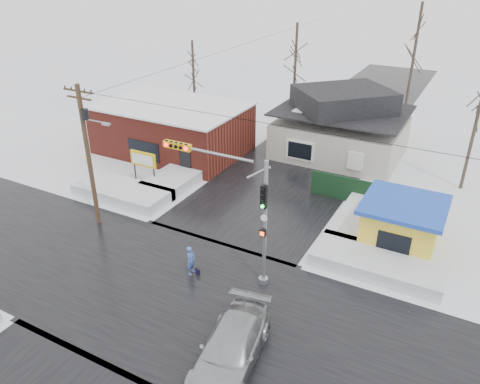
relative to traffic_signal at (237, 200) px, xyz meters
The scene contains 20 objects.
ground 5.94m from the traffic_signal, 129.36° to the right, with size 120.00×120.00×0.00m, color white.
road_ns 5.94m from the traffic_signal, 129.36° to the right, with size 10.00×120.00×0.02m, color black.
road_ew 5.94m from the traffic_signal, 129.36° to the right, with size 120.00×10.00×0.02m, color black.
snowbank_nw 12.81m from the traffic_signal, 160.57° to the left, with size 7.00×3.00×0.80m, color white.
snowbank_ne 8.75m from the traffic_signal, 31.56° to the left, with size 7.00×3.00×0.80m, color white.
snowbank_nside_w 13.70m from the traffic_signal, 136.24° to the left, with size 3.00×8.00×0.80m, color white.
snowbank_nside_e 10.94m from the traffic_signal, 63.18° to the left, with size 3.00×8.00×0.80m, color white.
traffic_signal is the anchor object (origin of this frame).
utility_pole 10.39m from the traffic_signal, behind, with size 3.15×0.44×9.00m.
brick_building 18.87m from the traffic_signal, 135.87° to the left, with size 12.20×8.20×4.12m.
marquee_sign 13.42m from the traffic_signal, 150.28° to the left, with size 2.20×0.21×2.55m.
house 19.13m from the traffic_signal, 91.29° to the left, with size 10.40×8.40×5.76m.
kiosk 10.43m from the traffic_signal, 44.84° to the left, with size 4.60×4.60×2.88m.
fence 12.31m from the traffic_signal, 69.77° to the left, with size 8.00×0.12×1.80m, color black.
tree_far_left 24.16m from the traffic_signal, 105.60° to the left, with size 3.00×3.00×10.00m.
tree_far_mid 25.78m from the traffic_signal, 81.89° to the left, with size 3.00×3.00×12.00m.
tree_far_west 26.75m from the traffic_signal, 128.00° to the left, with size 3.00×3.00×8.00m.
pedestrian 4.45m from the traffic_signal, 153.47° to the right, with size 0.61×0.40×1.67m, color #4260B9.
car 7.16m from the traffic_signal, 63.56° to the right, with size 2.32×5.70×1.65m, color #A4A8AB.
shopping_bag 4.85m from the traffic_signal, 151.76° to the right, with size 0.28×0.12×0.35m, color black.
Camera 1 is at (12.31, -14.98, 15.50)m, focal length 35.00 mm.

